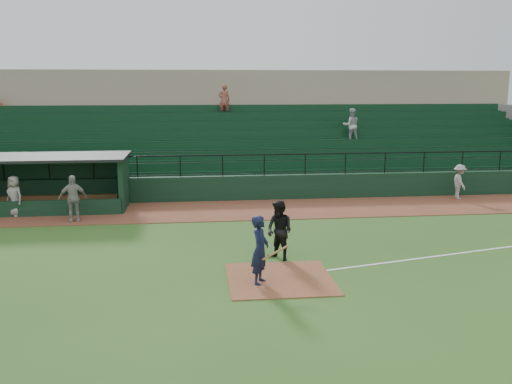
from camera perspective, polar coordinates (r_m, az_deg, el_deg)
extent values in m
plane|color=#2C531A|center=(17.14, 1.93, -7.79)|extent=(90.00, 90.00, 0.00)
cube|color=brown|center=(24.78, -0.80, -1.83)|extent=(40.00, 4.00, 0.03)
cube|color=brown|center=(16.20, 2.46, -8.87)|extent=(3.00, 3.00, 0.03)
cube|color=white|center=(20.89, 23.77, -5.26)|extent=(17.49, 4.44, 0.01)
cube|color=black|center=(26.81, -1.27, 0.43)|extent=(36.00, 0.35, 1.20)
cylinder|color=black|center=(26.56, -1.29, 3.82)|extent=(36.00, 0.06, 0.06)
cube|color=slate|center=(31.46, -2.11, 4.21)|extent=(36.00, 9.00, 3.60)
cube|color=black|center=(30.91, -2.05, 4.92)|extent=(34.56, 8.00, 4.05)
cube|color=gray|center=(37.79, -2.91, 7.47)|extent=(38.00, 3.00, 6.40)
cube|color=slate|center=(35.77, -2.71, 8.07)|extent=(36.00, 2.00, 0.20)
imported|color=#ADADAD|center=(32.31, 9.72, 6.74)|extent=(0.93, 0.73, 1.92)
imported|color=brown|center=(34.01, -3.28, 9.35)|extent=(0.69, 0.46, 1.90)
cube|color=black|center=(27.78, -21.78, 1.16)|extent=(8.50, 0.20, 2.30)
cube|color=black|center=(25.70, -13.35, 0.92)|extent=(0.20, 2.60, 2.30)
cube|color=black|center=(26.38, -22.69, 3.27)|extent=(8.90, 3.20, 0.12)
cube|color=olive|center=(27.56, -21.86, -0.82)|extent=(7.65, 0.40, 0.50)
cube|color=black|center=(25.42, -23.17, -1.63)|extent=(8.50, 0.12, 0.70)
imported|color=black|center=(15.55, 0.42, -5.96)|extent=(0.70, 0.84, 1.97)
cylinder|color=olive|center=(15.42, 1.99, -6.24)|extent=(0.79, 0.34, 0.35)
imported|color=black|center=(17.65, 2.43, -3.98)|extent=(1.15, 1.18, 1.92)
imported|color=gray|center=(28.65, 20.11, 0.99)|extent=(0.69, 1.13, 1.68)
imported|color=#9C9792|center=(23.71, -18.26, -0.60)|extent=(1.19, 0.72, 1.89)
imported|color=gray|center=(25.50, -23.48, -0.38)|extent=(1.00, 0.92, 1.72)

